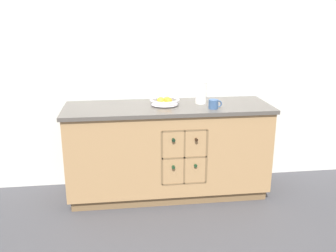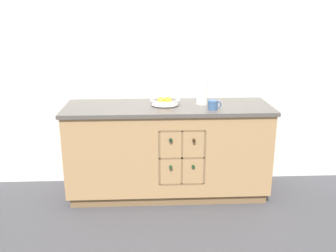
{
  "view_description": "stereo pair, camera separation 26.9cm",
  "coord_description": "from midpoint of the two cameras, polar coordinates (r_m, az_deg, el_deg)",
  "views": [
    {
      "loc": [
        -0.43,
        -3.36,
        1.72
      ],
      "look_at": [
        0.0,
        0.0,
        0.7
      ],
      "focal_mm": 40.0,
      "sensor_mm": 36.0,
      "label": 1
    },
    {
      "loc": [
        -0.17,
        -3.38,
        1.72
      ],
      "look_at": [
        0.0,
        0.0,
        0.7
      ],
      "focal_mm": 40.0,
      "sensor_mm": 36.0,
      "label": 2
    }
  ],
  "objects": [
    {
      "name": "ceramic_mug",
      "position": [
        3.38,
        4.73,
        3.33
      ],
      "size": [
        0.12,
        0.09,
        0.08
      ],
      "color": "#385684",
      "rests_on": "kitchen_island"
    },
    {
      "name": "white_pitcher",
      "position": [
        3.56,
        2.96,
        5.16
      ],
      "size": [
        0.17,
        0.11,
        0.21
      ],
      "color": "white",
      "rests_on": "kitchen_island"
    },
    {
      "name": "back_wall",
      "position": [
        3.77,
        -2.79,
        10.02
      ],
      "size": [
        4.4,
        0.06,
        2.55
      ],
      "primitive_type": "cube",
      "color": "silver",
      "rests_on": "ground_plane"
    },
    {
      "name": "fruit_bowl",
      "position": [
        3.5,
        -2.71,
        3.79
      ],
      "size": [
        0.28,
        0.28,
        0.08
      ],
      "color": "silver",
      "rests_on": "kitchen_island"
    },
    {
      "name": "ground_plane",
      "position": [
        3.79,
        -2.06,
        -10.15
      ],
      "size": [
        14.0,
        14.0,
        0.0
      ],
      "primitive_type": "plane",
      "color": "#424247"
    },
    {
      "name": "kitchen_island",
      "position": [
        3.61,
        -2.11,
        -3.72
      ],
      "size": [
        1.92,
        0.63,
        0.89
      ],
      "color": "brown",
      "rests_on": "ground_plane"
    }
  ]
}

